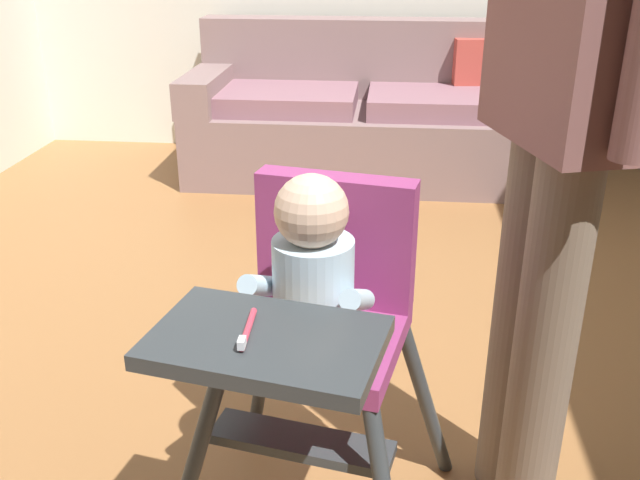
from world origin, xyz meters
TOP-DOWN VIEW (x-y plane):
  - ground at (0.00, 0.00)m, footprint 5.63×6.70m
  - couch at (0.15, 2.06)m, footprint 1.99×0.86m
  - high_chair at (0.16, -0.72)m, footprint 0.71×0.80m
  - adult_standing at (0.65, -0.58)m, footprint 0.60×0.49m

SIDE VIEW (x-z plane):
  - ground at x=0.00m, z-range -0.10..0.00m
  - couch at x=0.15m, z-range -0.10..0.76m
  - high_chair at x=0.16m, z-range 0.16..1.07m
  - adult_standing at x=0.65m, z-range 0.12..1.88m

